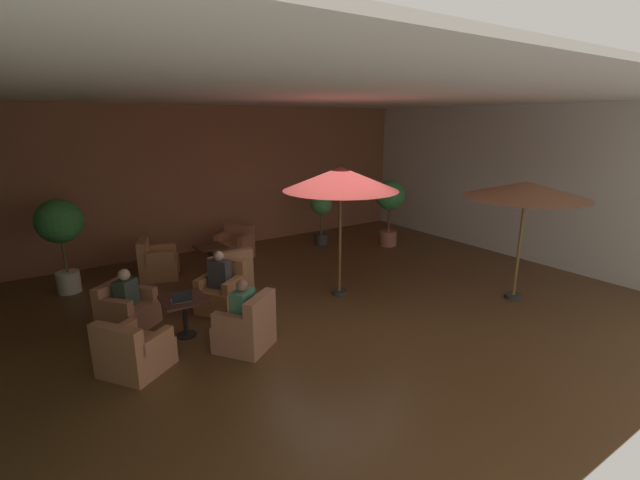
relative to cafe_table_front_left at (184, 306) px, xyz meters
The scene contains 23 objects.
ground_plane 2.90m from the cafe_table_front_left, ahead, with size 11.26×9.90×0.02m, color #54361D.
wall_back_brick 5.68m from the cafe_table_front_left, 58.91° to the left, with size 11.26×0.08×3.79m, color brown.
wall_right_plain 8.55m from the cafe_table_front_left, ahead, with size 0.08×9.90×3.79m, color silver.
ceiling_slab 4.37m from the cafe_table_front_left, ahead, with size 11.26×9.90×0.06m, color silver.
cafe_table_front_left is the anchor object (origin of this frame).
armchair_front_left_north 1.15m from the cafe_table_front_left, 36.91° to the left, with size 1.04×1.03×0.90m.
armchair_front_left_east 1.15m from the cafe_table_front_left, 130.27° to the left, with size 1.06×1.06×0.79m.
armchair_front_left_south 1.16m from the cafe_table_front_left, 144.96° to the right, with size 1.09×1.09×0.80m.
armchair_front_left_west 1.15m from the cafe_table_front_left, 54.83° to the right, with size 1.02×1.03×0.90m.
cafe_table_front_right 3.07m from the cafe_table_front_left, 61.90° to the left, with size 0.64×0.64×0.65m.
armchair_front_right_north 3.13m from the cafe_table_front_left, 83.56° to the left, with size 1.01×1.00×0.89m.
armchair_front_right_east 2.12m from the cafe_table_front_left, 46.86° to the left, with size 0.74×0.72×0.89m.
armchair_front_right_south 4.16m from the cafe_table_front_left, 55.50° to the left, with size 1.07×1.08×0.84m.
patio_umbrella_tall_red 6.44m from the cafe_table_front_left, 19.39° to the right, with size 2.23×2.23×2.32m.
patio_umbrella_center_beige 3.62m from the cafe_table_front_left, ahead, with size 2.22×2.22×2.57m.
potted_tree_left_corner 5.96m from the cafe_table_front_left, 33.97° to the left, with size 0.62×0.62×1.48m.
potted_tree_mid_left 6.82m from the cafe_table_front_left, 18.65° to the left, with size 0.81×0.81×1.84m.
potted_tree_mid_right 3.60m from the cafe_table_front_left, 113.42° to the left, with size 0.87×0.87×1.93m.
patron_blue_shirt 1.11m from the cafe_table_front_left, 36.91° to the left, with size 0.41×0.44×0.69m.
patron_by_window 1.11m from the cafe_table_front_left, 54.83° to the right, with size 0.45×0.41×0.69m.
patron_with_friend 1.10m from the cafe_table_front_left, 130.27° to the left, with size 0.42×0.41×0.64m.
iced_drink_cup 0.21m from the cafe_table_front_left, 150.37° to the right, with size 0.08×0.08×0.11m, color white.
open_laptop 0.22m from the cafe_table_front_left, 119.54° to the right, with size 0.33×0.26×0.20m.
Camera 1 is at (-4.67, -6.42, 3.39)m, focal length 24.51 mm.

